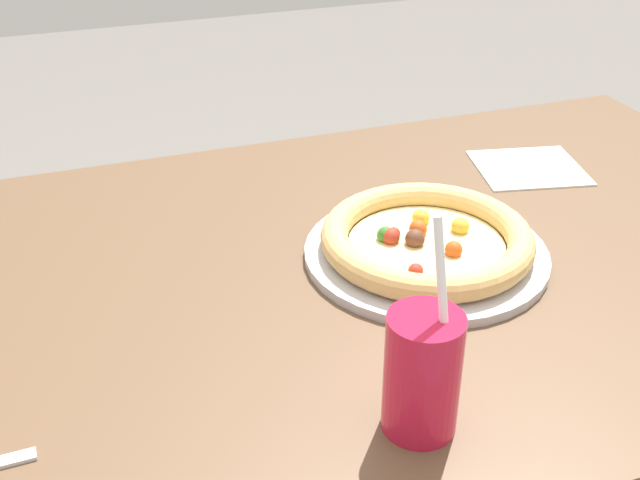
% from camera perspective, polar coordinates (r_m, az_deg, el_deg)
% --- Properties ---
extents(dining_table, '(1.32, 0.82, 0.75)m').
position_cam_1_polar(dining_table, '(1.07, 3.40, -6.65)').
color(dining_table, brown).
rests_on(dining_table, ground).
extents(pizza_near, '(0.31, 0.31, 0.05)m').
position_cam_1_polar(pizza_near, '(1.02, 7.59, -0.20)').
color(pizza_near, '#B7B7BC').
rests_on(pizza_near, dining_table).
extents(drink_cup_colored, '(0.07, 0.07, 0.22)m').
position_cam_1_polar(drink_cup_colored, '(0.74, 7.31, -9.36)').
color(drink_cup_colored, red).
rests_on(drink_cup_colored, dining_table).
extents(paper_napkin, '(0.19, 0.17, 0.00)m').
position_cam_1_polar(paper_napkin, '(1.29, 14.65, 5.00)').
color(paper_napkin, white).
rests_on(paper_napkin, dining_table).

